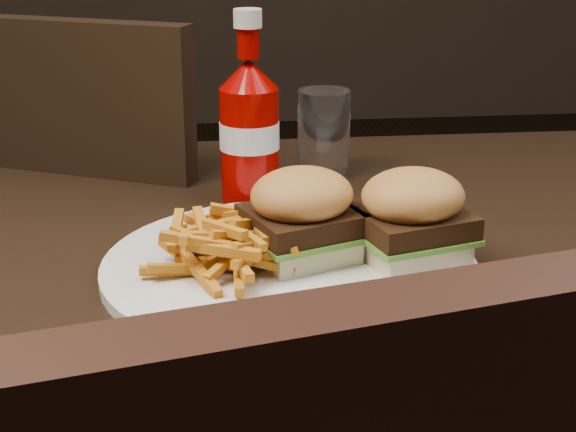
{
  "coord_description": "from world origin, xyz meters",
  "views": [
    {
      "loc": [
        -0.09,
        -0.77,
        1.07
      ],
      "look_at": [
        -0.01,
        -0.04,
        0.8
      ],
      "focal_mm": 55.0,
      "sensor_mm": 36.0,
      "label": 1
    }
  ],
  "objects": [
    {
      "name": "sandwich_half_a",
      "position": [
        -0.0,
        -0.04,
        0.77
      ],
      "size": [
        0.11,
        0.1,
        0.02
      ],
      "primitive_type": "cube",
      "rotation": [
        0.0,
        0.0,
        0.37
      ],
      "color": "beige",
      "rests_on": "plate"
    },
    {
      "name": "ketchup_bottle",
      "position": [
        -0.03,
        0.15,
        0.81
      ],
      "size": [
        0.08,
        0.08,
        0.13
      ],
      "primitive_type": "cylinder",
      "rotation": [
        0.0,
        0.0,
        -0.4
      ],
      "color": "#930200",
      "rests_on": "dining_table"
    },
    {
      "name": "chair_far",
      "position": [
        -0.21,
        0.5,
        0.43
      ],
      "size": [
        0.62,
        0.62,
        0.04
      ],
      "primitive_type": "cube",
      "rotation": [
        0.0,
        0.0,
        2.71
      ],
      "color": "black",
      "rests_on": "ground"
    },
    {
      "name": "plate",
      "position": [
        -0.01,
        -0.05,
        0.76
      ],
      "size": [
        0.34,
        0.34,
        0.01
      ],
      "primitive_type": "cylinder",
      "color": "white",
      "rests_on": "dining_table"
    },
    {
      "name": "sandwich_half_b",
      "position": [
        0.1,
        -0.06,
        0.77
      ],
      "size": [
        0.1,
        0.1,
        0.02
      ],
      "primitive_type": "cube",
      "rotation": [
        0.0,
        0.0,
        0.28
      ],
      "color": "beige",
      "rests_on": "plate"
    },
    {
      "name": "fries_pile",
      "position": [
        -0.07,
        -0.06,
        0.78
      ],
      "size": [
        0.14,
        0.14,
        0.04
      ],
      "primitive_type": null,
      "rotation": [
        0.0,
        0.0,
        0.34
      ],
      "color": "#BE7605",
      "rests_on": "plate"
    },
    {
      "name": "dining_table",
      "position": [
        0.0,
        0.0,
        0.73
      ],
      "size": [
        1.2,
        0.8,
        0.04
      ],
      "primitive_type": "cube",
      "color": "black",
      "rests_on": "ground"
    },
    {
      "name": "tumbler",
      "position": [
        0.06,
        0.23,
        0.81
      ],
      "size": [
        0.07,
        0.07,
        0.1
      ],
      "primitive_type": "cylinder",
      "rotation": [
        0.0,
        0.0,
        0.12
      ],
      "color": "white",
      "rests_on": "dining_table"
    }
  ]
}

